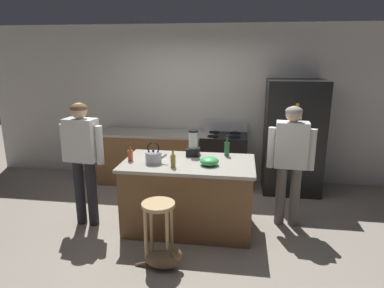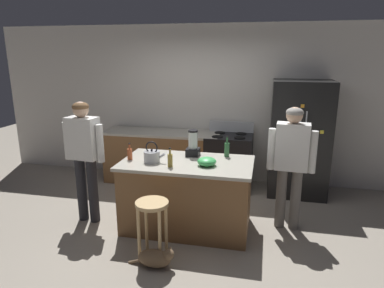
{
  "view_description": "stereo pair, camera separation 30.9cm",
  "coord_description": "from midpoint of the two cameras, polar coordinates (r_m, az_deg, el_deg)",
  "views": [
    {
      "loc": [
        0.63,
        -4.02,
        2.21
      ],
      "look_at": [
        0.0,
        0.3,
        1.05
      ],
      "focal_mm": 31.97,
      "sensor_mm": 36.0,
      "label": 1
    },
    {
      "loc": [
        0.94,
        -3.97,
        2.21
      ],
      "look_at": [
        0.0,
        0.3,
        1.05
      ],
      "focal_mm": 31.97,
      "sensor_mm": 36.0,
      "label": 2
    }
  ],
  "objects": [
    {
      "name": "bottle_cooking_sauce",
      "position": [
        4.38,
        -12.25,
        -1.8
      ],
      "size": [
        0.06,
        0.06,
        0.22
      ],
      "color": "#B24C26",
      "rests_on": "kitchen_island"
    },
    {
      "name": "bar_stool",
      "position": [
        3.78,
        -7.98,
        -11.82
      ],
      "size": [
        0.36,
        0.36,
        0.67
      ],
      "color": "tan",
      "rests_on": "ground_plane"
    },
    {
      "name": "back_counter_run",
      "position": [
        6.03,
        -7.3,
        -2.24
      ],
      "size": [
        2.0,
        0.64,
        0.9
      ],
      "color": "brown",
      "rests_on": "ground_plane"
    },
    {
      "name": "mixing_bowl",
      "position": [
        4.12,
        0.77,
        -2.9
      ],
      "size": [
        0.23,
        0.23,
        0.1
      ],
      "primitive_type": "ellipsoid",
      "color": "#3FB259",
      "rests_on": "kitchen_island"
    },
    {
      "name": "back_wall",
      "position": [
        6.06,
        0.8,
        6.68
      ],
      "size": [
        8.0,
        0.1,
        2.7
      ],
      "primitive_type": "cube",
      "color": "silver",
      "rests_on": "ground_plane"
    },
    {
      "name": "kitchen_island",
      "position": [
        4.43,
        -2.58,
        -8.52
      ],
      "size": [
        1.64,
        0.91,
        0.9
      ],
      "color": "brown",
      "rests_on": "ground_plane"
    },
    {
      "name": "blender_appliance",
      "position": [
        4.49,
        -1.78,
        -0.18
      ],
      "size": [
        0.17,
        0.17,
        0.35
      ],
      "color": "black",
      "rests_on": "kitchen_island"
    },
    {
      "name": "refrigerator",
      "position": [
        5.69,
        15.03,
        1.12
      ],
      "size": [
        0.9,
        0.73,
        1.82
      ],
      "color": "black",
      "rests_on": "ground_plane"
    },
    {
      "name": "stove_range",
      "position": [
        5.8,
        3.8,
        -2.71
      ],
      "size": [
        0.76,
        0.65,
        1.08
      ],
      "color": "black",
      "rests_on": "ground_plane"
    },
    {
      "name": "person_by_island_left",
      "position": [
        4.61,
        -19.65,
        -1.4
      ],
      "size": [
        0.6,
        0.26,
        1.63
      ],
      "color": "#26262B",
      "rests_on": "ground_plane"
    },
    {
      "name": "cat",
      "position": [
        3.83,
        -7.21,
        -18.57
      ],
      "size": [
        0.52,
        0.18,
        0.26
      ],
      "color": "brown",
      "rests_on": "ground_plane"
    },
    {
      "name": "bottle_olive_oil",
      "position": [
        4.5,
        3.9,
        -0.76
      ],
      "size": [
        0.07,
        0.07,
        0.28
      ],
      "color": "#2D6638",
      "rests_on": "kitchen_island"
    },
    {
      "name": "tea_kettle",
      "position": [
        4.24,
        -8.5,
        -2.17
      ],
      "size": [
        0.28,
        0.2,
        0.27
      ],
      "color": "#B7BABF",
      "rests_on": "kitchen_island"
    },
    {
      "name": "person_by_sink_right",
      "position": [
        4.48,
        14.27,
        -1.86
      ],
      "size": [
        0.6,
        0.25,
        1.59
      ],
      "color": "#66605B",
      "rests_on": "ground_plane"
    },
    {
      "name": "bottle_vinegar",
      "position": [
        4.06,
        -5.37,
        -2.75
      ],
      "size": [
        0.06,
        0.06,
        0.24
      ],
      "color": "olive",
      "rests_on": "kitchen_island"
    },
    {
      "name": "ground_plane",
      "position": [
        4.63,
        -2.52,
        -13.68
      ],
      "size": [
        14.0,
        14.0,
        0.0
      ],
      "primitive_type": "plane",
      "color": "#9E9384"
    }
  ]
}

